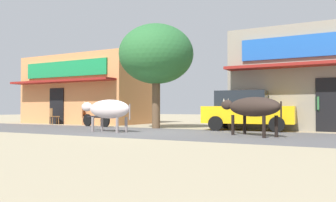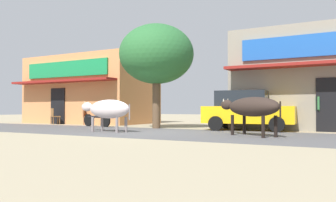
{
  "view_description": "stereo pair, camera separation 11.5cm",
  "coord_description": "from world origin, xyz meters",
  "views": [
    {
      "loc": [
        7.41,
        -11.56,
        0.9
      ],
      "look_at": [
        0.23,
        1.31,
        1.21
      ],
      "focal_mm": 38.44,
      "sensor_mm": 36.0,
      "label": 1
    },
    {
      "loc": [
        7.51,
        -11.5,
        0.9
      ],
      "look_at": [
        0.23,
        1.31,
        1.21
      ],
      "focal_mm": 38.44,
      "sensor_mm": 36.0,
      "label": 2
    }
  ],
  "objects": [
    {
      "name": "ground",
      "position": [
        0.0,
        0.0,
        0.0
      ],
      "size": [
        80.0,
        80.0,
        0.0
      ],
      "primitive_type": "plane",
      "color": "tan"
    },
    {
      "name": "asphalt_road",
      "position": [
        0.0,
        0.0,
        0.0
      ],
      "size": [
        72.0,
        5.23,
        0.0
      ],
      "primitive_type": "cube",
      "color": "#545354",
      "rests_on": "ground"
    },
    {
      "name": "storefront_left_cafe",
      "position": [
        -7.88,
        5.75,
        2.05
      ],
      "size": [
        7.68,
        5.15,
        4.09
      ],
      "color": "tan",
      "rests_on": "ground"
    },
    {
      "name": "storefront_right_club",
      "position": [
        5.43,
        5.75,
        2.19
      ],
      "size": [
        6.97,
        5.15,
        4.36
      ],
      "color": "gray",
      "rests_on": "ground"
    },
    {
      "name": "roadside_tree",
      "position": [
        -1.08,
        2.52,
        3.39
      ],
      "size": [
        3.42,
        3.42,
        4.78
      ],
      "color": "brown",
      "rests_on": "ground"
    },
    {
      "name": "parked_hatchback_car",
      "position": [
        2.98,
        3.17,
        0.84
      ],
      "size": [
        3.86,
        2.31,
        1.64
      ],
      "color": "yellow",
      "rests_on": "ground"
    },
    {
      "name": "parked_motorcycle",
      "position": [
        -4.5,
        2.41,
        0.47
      ],
      "size": [
        1.97,
        0.44,
        1.06
      ],
      "color": "black",
      "rests_on": "ground"
    },
    {
      "name": "cow_near_brown",
      "position": [
        -1.41,
        -0.53,
        0.87
      ],
      "size": [
        2.58,
        0.89,
        1.25
      ],
      "color": "silver",
      "rests_on": "ground"
    },
    {
      "name": "cow_far_dark",
      "position": [
        4.06,
        0.15,
        0.95
      ],
      "size": [
        2.65,
        1.89,
        1.29
      ],
      "color": "#31251F",
      "rests_on": "ground"
    },
    {
      "name": "pedestrian_by_shop",
      "position": [
        5.69,
        3.81,
        0.93
      ],
      "size": [
        0.41,
        0.61,
        1.59
      ],
      "color": "#262633",
      "rests_on": "ground"
    },
    {
      "name": "cafe_chair_near_tree",
      "position": [
        -8.3,
        3.14,
        0.51
      ],
      "size": [
        0.59,
        0.59,
        0.92
      ],
      "color": "brown",
      "rests_on": "ground"
    },
    {
      "name": "cafe_chair_by_doorway",
      "position": [
        -6.25,
        3.53,
        0.51
      ],
      "size": [
        0.61,
        0.61,
        0.92
      ],
      "color": "brown",
      "rests_on": "ground"
    }
  ]
}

